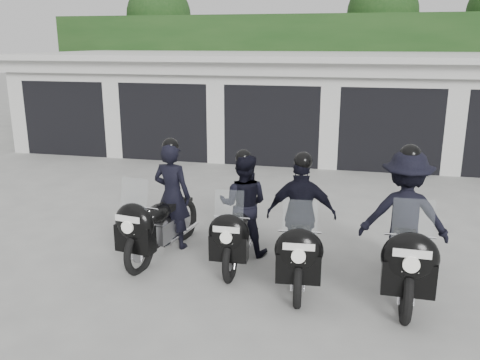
% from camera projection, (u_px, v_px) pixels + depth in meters
% --- Properties ---
extents(ground, '(80.00, 80.00, 0.00)m').
position_uv_depth(ground, '(218.00, 238.00, 8.88)').
color(ground, '#A1A19C').
rests_on(ground, ground).
extents(garage_block, '(16.40, 6.80, 2.96)m').
position_uv_depth(garage_block, '(285.00, 103.00, 16.08)').
color(garage_block, silver).
rests_on(garage_block, ground).
extents(background_vegetation, '(20.00, 3.90, 5.80)m').
position_uv_depth(background_vegetation, '(312.00, 55.00, 20.20)').
color(background_vegetation, '#183814').
rests_on(background_vegetation, ground).
extents(police_bike_a, '(0.87, 2.18, 1.91)m').
position_uv_depth(police_bike_a, '(163.00, 209.00, 8.08)').
color(police_bike_a, black).
rests_on(police_bike_a, ground).
extents(police_bike_b, '(0.81, 2.04, 1.77)m').
position_uv_depth(police_bike_b, '(241.00, 213.00, 7.92)').
color(police_bike_b, black).
rests_on(police_bike_b, ground).
extents(police_bike_c, '(1.07, 2.15, 1.87)m').
position_uv_depth(police_bike_c, '(301.00, 224.00, 7.30)').
color(police_bike_c, black).
rests_on(police_bike_c, ground).
extents(police_bike_d, '(1.24, 2.36, 2.05)m').
position_uv_depth(police_bike_d, '(405.00, 227.00, 6.98)').
color(police_bike_d, black).
rests_on(police_bike_d, ground).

